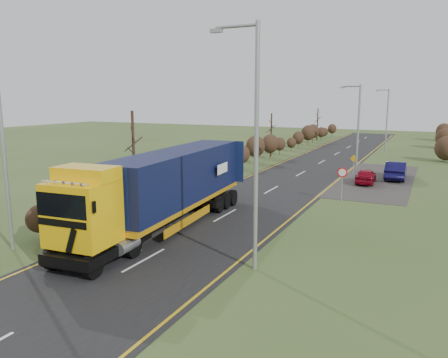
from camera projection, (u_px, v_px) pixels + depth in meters
ground at (191, 235)px, 22.19m from camera, size 160.00×160.00×0.00m
road at (262, 195)px, 31.04m from camera, size 8.00×120.00×0.02m
layby at (375, 179)px, 37.10m from camera, size 6.00×18.00×0.02m
lane_markings at (260, 196)px, 30.76m from camera, size 7.52×116.00×0.01m
hedgerow at (174, 171)px, 31.45m from camera, size 2.24×102.04×6.05m
lorry at (166, 185)px, 22.81m from camera, size 3.50×15.07×4.15m
car_red_hatchback at (366, 176)px, 35.26m from camera, size 1.54×3.60×1.21m
car_blue_sedan at (396, 170)px, 37.12m from camera, size 1.73×4.64×1.51m
streetlight_near at (253, 138)px, 16.82m from camera, size 2.05×0.19×9.66m
streetlight_mid at (357, 129)px, 35.90m from camera, size 1.69×0.18×7.89m
streetlight_far at (386, 117)px, 56.97m from camera, size 1.70×0.18×7.96m
left_pole at (3, 146)px, 19.17m from camera, size 0.16×0.16×9.57m
speed_sign at (342, 178)px, 28.65m from camera, size 0.65×0.10×2.36m
warning_board at (354, 163)px, 39.59m from camera, size 0.67×0.11×1.75m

